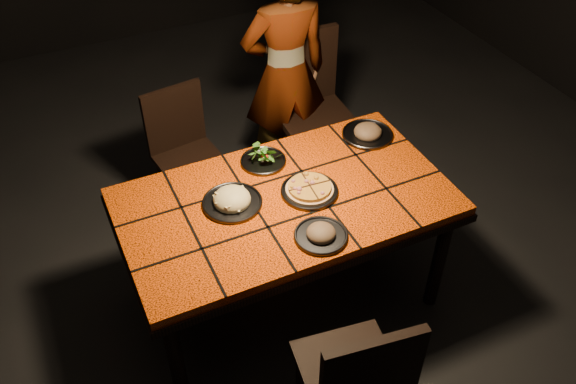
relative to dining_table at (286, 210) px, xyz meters
name	(u,v)px	position (x,y,z in m)	size (l,w,h in m)	color
room_shell	(285,60)	(0.00, 0.00, 0.83)	(6.04, 7.04, 3.08)	black
dining_table	(286,210)	(0.00, 0.00, 0.00)	(1.62, 0.92, 0.75)	#F64E07
chair_near	(358,377)	(-0.09, -0.89, -0.15)	(0.46, 0.46, 0.91)	black
chair_far_left	(183,145)	(-0.24, 0.98, -0.19)	(0.43, 0.43, 0.84)	black
chair_far_right	(310,99)	(0.63, 0.97, -0.09)	(0.48, 0.48, 1.01)	black
diner	(285,73)	(0.48, 1.04, 0.10)	(0.56, 0.37, 1.54)	brown
plate_pizza	(310,190)	(0.12, -0.01, 0.10)	(0.28, 0.28, 0.04)	#3A393F
plate_pasta	(232,200)	(-0.25, 0.07, 0.10)	(0.29, 0.29, 0.10)	#3A393F
plate_salad	(263,159)	(0.01, 0.30, 0.10)	(0.24, 0.24, 0.07)	#3A393F
plate_mushroom_a	(321,234)	(0.03, -0.31, 0.10)	(0.25, 0.25, 0.08)	#3A393F
plate_mushroom_b	(368,132)	(0.62, 0.27, 0.10)	(0.28, 0.28, 0.09)	#3A393F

